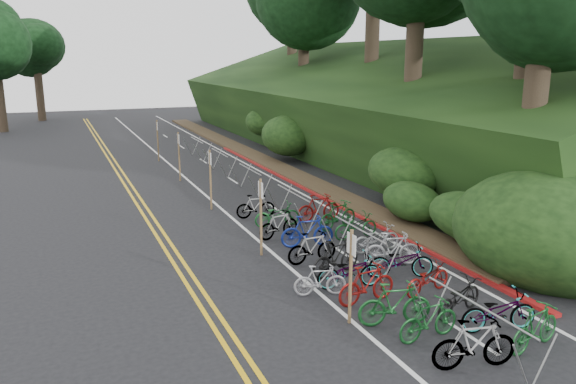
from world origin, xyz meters
TOP-DOWN VIEW (x-y plane):
  - ground at (0.00, 0.00)m, footprint 120.00×120.00m
  - road_markings at (0.63, 10.10)m, footprint 7.47×80.00m
  - red_curb at (5.70, 12.00)m, footprint 0.25×28.00m
  - embankment at (12.96, 19.04)m, footprint 14.30×48.14m
  - bike_rack_front at (2.70, -2.50)m, footprint 1.12×3.29m
  - bike_racks_rest at (3.00, 13.00)m, footprint 1.14×23.00m
  - signpost_near at (0.91, -0.23)m, footprint 0.08×0.40m
  - signposts_rest at (0.60, 14.00)m, footprint 0.08×18.40m
  - bike_front at (0.96, 1.46)m, footprint 0.77×1.47m
  - bike_valet at (2.95, 2.46)m, footprint 3.30×13.84m

SIDE VIEW (x-z plane):
  - ground at x=0.00m, z-range 0.00..0.00m
  - road_markings at x=0.63m, z-range 0.00..0.01m
  - red_curb at x=5.70m, z-range 0.00..0.10m
  - bike_front at x=0.96m, z-range 0.00..0.85m
  - bike_valet at x=2.95m, z-range -0.05..1.05m
  - bike_rack_front at x=2.70m, z-range 0.28..1.40m
  - bike_racks_rest at x=3.00m, z-range 0.27..1.44m
  - signpost_near at x=0.91m, z-range 0.17..2.50m
  - signposts_rest at x=0.60m, z-range 0.18..2.68m
  - embankment at x=12.96m, z-range -1.99..7.12m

